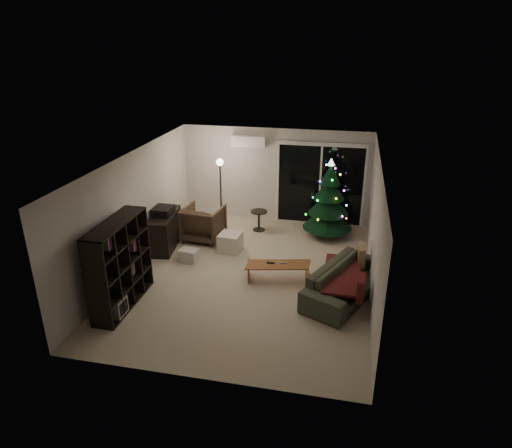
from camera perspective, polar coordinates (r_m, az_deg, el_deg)
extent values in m
plane|color=beige|center=(9.77, -0.95, -6.31)|extent=(6.50, 6.50, 0.00)
plane|color=white|center=(8.84, -1.05, 8.02)|extent=(6.50, 6.50, 0.00)
cube|color=silver|center=(12.24, 2.44, 6.13)|extent=(5.00, 0.02, 2.50)
cube|color=silver|center=(6.46, -7.60, -10.24)|extent=(5.00, 0.02, 2.50)
cube|color=silver|center=(10.06, -15.02, 1.60)|extent=(0.02, 6.50, 2.50)
cube|color=silver|center=(9.04, 14.63, -0.78)|extent=(0.02, 6.50, 2.50)
cube|color=black|center=(12.15, 8.02, 4.81)|extent=(2.20, 0.02, 2.10)
cube|color=white|center=(12.04, -0.92, 10.28)|extent=(0.90, 0.22, 0.28)
cube|color=#3F3833|center=(13.01, 7.94, 0.88)|extent=(2.60, 1.00, 0.10)
cube|color=white|center=(13.19, 8.21, 3.73)|extent=(2.20, 0.06, 1.00)
cube|color=black|center=(11.03, -11.35, -0.83)|extent=(0.68, 1.40, 0.84)
cube|color=black|center=(10.84, -11.55, 1.63)|extent=(0.42, 0.50, 0.18)
imported|color=#3D2A1B|center=(11.30, -6.62, 0.13)|extent=(0.99, 1.02, 0.86)
cube|color=white|center=(10.70, -3.23, -2.32)|extent=(0.54, 0.54, 0.44)
cube|color=silver|center=(10.36, -8.37, -3.90)|extent=(0.44, 0.36, 0.29)
cube|color=silver|center=(10.78, -3.76, -2.62)|extent=(0.49, 0.47, 0.28)
cylinder|color=black|center=(11.80, 0.37, 0.44)|extent=(0.49, 0.49, 0.53)
cylinder|color=black|center=(11.73, -4.42, 3.57)|extent=(0.29, 0.29, 1.82)
imported|color=#48533C|center=(9.04, 11.27, -7.03)|extent=(1.71, 2.36, 0.64)
cube|color=#5D1F1A|center=(8.97, 10.70, -6.18)|extent=(0.69, 1.59, 0.05)
cube|color=#937B61|center=(9.50, 13.00, -3.87)|extent=(0.16, 0.43, 0.42)
cube|color=#5D1F1A|center=(8.35, 13.00, -7.79)|extent=(0.16, 0.43, 0.42)
cube|color=black|center=(9.34, 1.85, -4.87)|extent=(0.16, 0.05, 0.02)
cube|color=slate|center=(9.35, 3.42, -4.88)|extent=(0.16, 0.09, 0.02)
cone|color=#0F4120|center=(11.36, 9.11, 3.20)|extent=(1.55, 1.55, 2.00)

